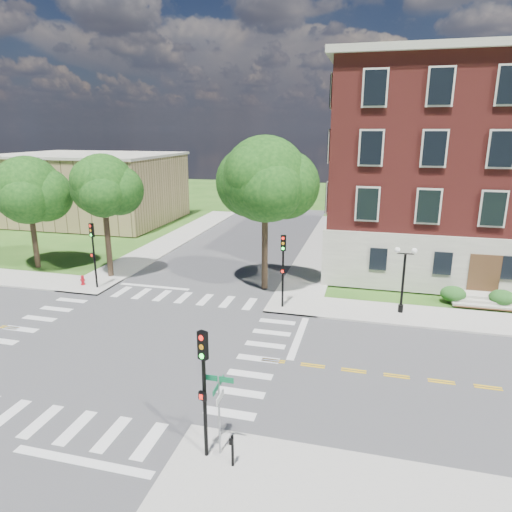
% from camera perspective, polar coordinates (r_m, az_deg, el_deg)
% --- Properties ---
extents(ground, '(160.00, 160.00, 0.00)m').
position_cam_1_polar(ground, '(26.40, -15.33, -10.46)').
color(ground, '#275317').
rests_on(ground, ground).
extents(road_ew, '(90.00, 12.00, 0.01)m').
position_cam_1_polar(road_ew, '(26.40, -15.33, -10.45)').
color(road_ew, '#3D3D3F').
rests_on(road_ew, ground).
extents(road_ns, '(12.00, 90.00, 0.01)m').
position_cam_1_polar(road_ns, '(26.40, -15.33, -10.45)').
color(road_ns, '#3D3D3F').
rests_on(road_ns, ground).
extents(sidewalk_ne, '(34.00, 34.00, 0.12)m').
position_cam_1_polar(sidewalk_ne, '(37.63, 18.38, -2.68)').
color(sidewalk_ne, '#9E9B93').
rests_on(sidewalk_ne, ground).
extents(sidewalk_nw, '(34.00, 34.00, 0.12)m').
position_cam_1_polar(sidewalk_nw, '(46.63, -22.61, 0.37)').
color(sidewalk_nw, '#9E9B93').
rests_on(sidewalk_nw, ground).
extents(crosswalk_east, '(2.20, 10.20, 0.02)m').
position_cam_1_polar(crosswalk_east, '(23.90, 0.27, -12.76)').
color(crosswalk_east, silver).
rests_on(crosswalk_east, ground).
extents(stop_bar_east, '(0.40, 5.50, 0.00)m').
position_cam_1_polar(stop_bar_east, '(26.24, 5.34, -10.10)').
color(stop_bar_east, silver).
rests_on(stop_bar_east, ground).
extents(secondary_building, '(20.40, 15.40, 8.30)m').
position_cam_1_polar(secondary_building, '(61.39, -19.91, 8.07)').
color(secondary_building, olive).
rests_on(secondary_building, ground).
extents(tree_b, '(5.44, 5.44, 9.21)m').
position_cam_1_polar(tree_b, '(41.41, -26.61, 7.36)').
color(tree_b, '#2F2317').
rests_on(tree_b, ground).
extents(tree_c, '(4.73, 4.73, 9.50)m').
position_cam_1_polar(tree_c, '(36.57, -18.58, 8.31)').
color(tree_c, '#2F2317').
rests_on(tree_c, ground).
extents(tree_d, '(5.94, 5.94, 10.87)m').
position_cam_1_polar(tree_d, '(31.69, 1.15, 9.53)').
color(tree_d, '#2F2317').
rests_on(tree_d, ground).
extents(traffic_signal_se, '(0.38, 0.46, 4.80)m').
position_cam_1_polar(traffic_signal_se, '(16.10, -6.55, -14.99)').
color(traffic_signal_se, black).
rests_on(traffic_signal_se, ground).
extents(traffic_signal_ne, '(0.37, 0.43, 4.80)m').
position_cam_1_polar(traffic_signal_ne, '(29.10, 3.40, -0.72)').
color(traffic_signal_ne, black).
rests_on(traffic_signal_ne, ground).
extents(traffic_signal_nw, '(0.38, 0.46, 4.80)m').
position_cam_1_polar(traffic_signal_nw, '(34.72, -19.69, 1.07)').
color(traffic_signal_nw, black).
rests_on(traffic_signal_nw, ground).
extents(twin_lamp_west, '(1.36, 0.36, 4.23)m').
position_cam_1_polar(twin_lamp_west, '(29.83, 17.95, -2.40)').
color(twin_lamp_west, black).
rests_on(twin_lamp_west, ground).
extents(street_sign_pole, '(1.10, 1.10, 3.10)m').
position_cam_1_polar(street_sign_pole, '(16.60, -4.64, -17.47)').
color(street_sign_pole, gray).
rests_on(street_sign_pole, ground).
extents(push_button_post, '(0.14, 0.21, 1.20)m').
position_cam_1_polar(push_button_post, '(16.93, -2.98, -22.98)').
color(push_button_post, black).
rests_on(push_button_post, ground).
extents(fire_hydrant, '(0.35, 0.35, 0.75)m').
position_cam_1_polar(fire_hydrant, '(36.39, -20.84, -2.87)').
color(fire_hydrant, '#A10C15').
rests_on(fire_hydrant, ground).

